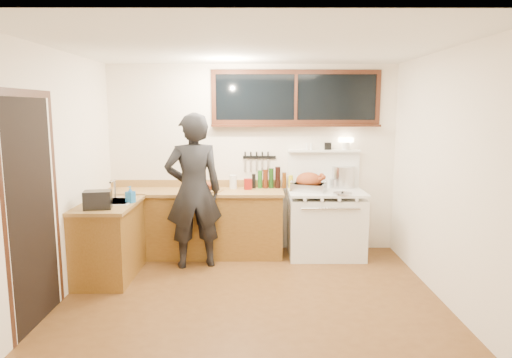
{
  "coord_description": "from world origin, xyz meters",
  "views": [
    {
      "loc": [
        0.04,
        -4.62,
        2.0
      ],
      "look_at": [
        0.05,
        0.85,
        1.15
      ],
      "focal_mm": 32.0,
      "sensor_mm": 36.0,
      "label": 1
    }
  ],
  "objects_px": {
    "vintage_stove": "(326,222)",
    "cutting_board": "(208,188)",
    "roast_turkey": "(309,183)",
    "man": "(194,191)"
  },
  "relations": [
    {
      "from": "man",
      "to": "cutting_board",
      "type": "height_order",
      "value": "man"
    },
    {
      "from": "man",
      "to": "vintage_stove",
      "type": "bearing_deg",
      "value": 13.43
    },
    {
      "from": "vintage_stove",
      "to": "roast_turkey",
      "type": "height_order",
      "value": "vintage_stove"
    },
    {
      "from": "cutting_board",
      "to": "roast_turkey",
      "type": "xyz_separation_m",
      "value": [
        1.36,
        0.05,
        0.05
      ]
    },
    {
      "from": "man",
      "to": "cutting_board",
      "type": "bearing_deg",
      "value": 69.5
    },
    {
      "from": "cutting_board",
      "to": "roast_turkey",
      "type": "bearing_deg",
      "value": 2.15
    },
    {
      "from": "vintage_stove",
      "to": "cutting_board",
      "type": "bearing_deg",
      "value": -178.77
    },
    {
      "from": "vintage_stove",
      "to": "man",
      "type": "relative_size",
      "value": 0.82
    },
    {
      "from": "cutting_board",
      "to": "roast_turkey",
      "type": "relative_size",
      "value": 0.78
    },
    {
      "from": "man",
      "to": "roast_turkey",
      "type": "xyz_separation_m",
      "value": [
        1.5,
        0.43,
        0.03
      ]
    }
  ]
}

